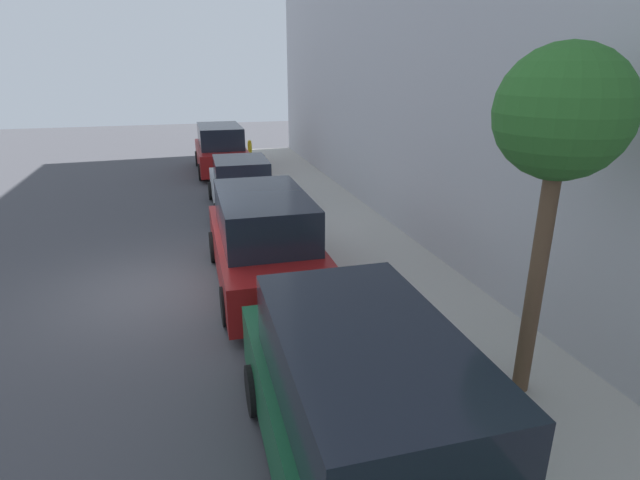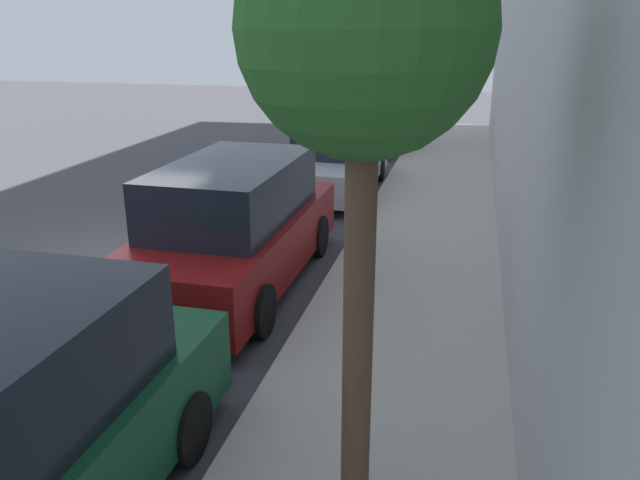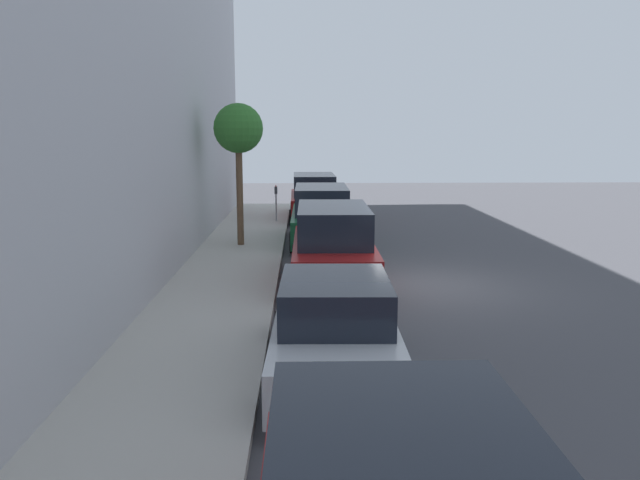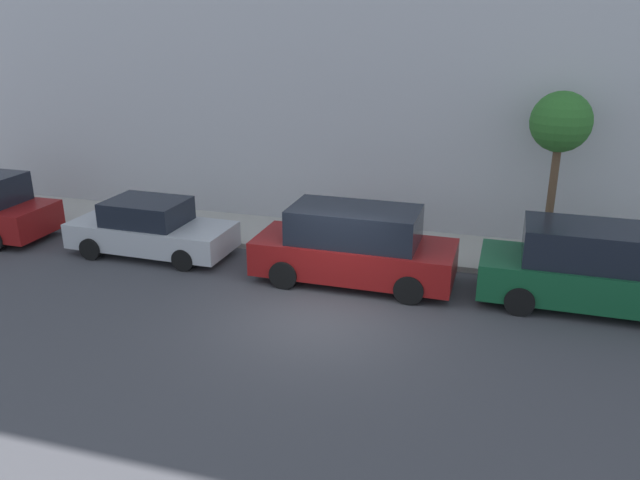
{
  "view_description": "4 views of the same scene",
  "coord_description": "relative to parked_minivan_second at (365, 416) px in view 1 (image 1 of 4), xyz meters",
  "views": [
    {
      "loc": [
        0.76,
        -9.54,
        4.27
      ],
      "look_at": [
        3.2,
        -0.64,
        1.0
      ],
      "focal_mm": 28.0,
      "sensor_mm": 36.0,
      "label": 1
    },
    {
      "loc": [
        5.49,
        -8.5,
        3.79
      ],
      "look_at": [
        3.59,
        -0.72,
        1.0
      ],
      "focal_mm": 35.0,
      "sensor_mm": 36.0,
      "label": 2
    },
    {
      "loc": [
        2.88,
        14.57,
        3.68
      ],
      "look_at": [
        2.46,
        -0.7,
        1.0
      ],
      "focal_mm": 35.0,
      "sensor_mm": 36.0,
      "label": 3
    },
    {
      "loc": [
        -11.78,
        -3.5,
        6.23
      ],
      "look_at": [
        2.15,
        0.66,
        1.0
      ],
      "focal_mm": 35.0,
      "sensor_mm": 36.0,
      "label": 4
    }
  ],
  "objects": [
    {
      "name": "parked_sedan_fourth",
      "position": [
        0.13,
        11.26,
        -0.2
      ],
      "size": [
        1.92,
        4.54,
        1.54
      ],
      "color": "#B7BABF",
      "rests_on": "ground_plane"
    },
    {
      "name": "parked_minivan_second",
      "position": [
        0.0,
        0.0,
        0.0
      ],
      "size": [
        2.02,
        4.92,
        1.9
      ],
      "color": "#14512D",
      "rests_on": "ground_plane"
    },
    {
      "name": "parked_minivan_third",
      "position": [
        -0.13,
        5.46,
        -0.0
      ],
      "size": [
        2.02,
        4.92,
        1.9
      ],
      "color": "maroon",
      "rests_on": "ground_plane"
    },
    {
      "name": "fire_hydrant",
      "position": [
        1.56,
        20.09,
        -0.43
      ],
      "size": [
        0.2,
        0.2,
        0.69
      ],
      "color": "gold",
      "rests_on": "sidewalk"
    },
    {
      "name": "sidewalk",
      "position": [
        2.51,
        5.67,
        -0.85
      ],
      "size": [
        2.59,
        32.0,
        0.15
      ],
      "color": "#B2ADA3",
      "rests_on": "ground_plane"
    },
    {
      "name": "ground_plane",
      "position": [
        -2.29,
        5.67,
        -0.92
      ],
      "size": [
        60.0,
        60.0,
        0.0
      ],
      "primitive_type": "plane",
      "color": "#424247"
    },
    {
      "name": "street_tree",
      "position": [
        2.56,
        0.88,
        2.76
      ],
      "size": [
        1.52,
        1.52,
        4.37
      ],
      "color": "brown",
      "rests_on": "sidewalk"
    },
    {
      "name": "parked_minivan_fifth",
      "position": [
        -0.02,
        17.16,
        0.0
      ],
      "size": [
        2.02,
        4.91,
        1.9
      ],
      "color": "maroon",
      "rests_on": "ground_plane"
    }
  ]
}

